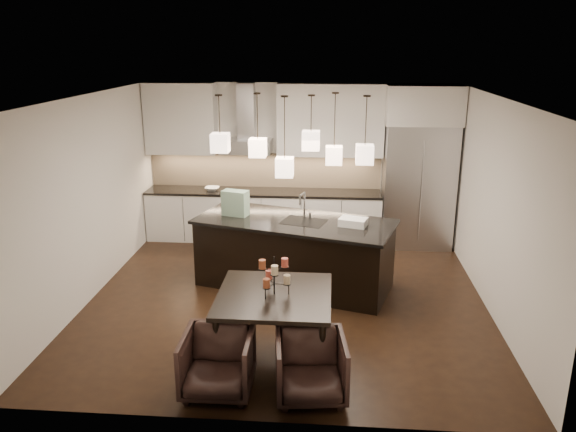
# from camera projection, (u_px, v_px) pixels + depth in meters

# --- Properties ---
(floor) EXTENTS (5.50, 5.50, 0.02)m
(floor) POSITION_uv_depth(u_px,v_px,m) (287.00, 298.00, 7.98)
(floor) COLOR black
(floor) RESTS_ON ground
(ceiling) EXTENTS (5.50, 5.50, 0.02)m
(ceiling) POSITION_uv_depth(u_px,v_px,m) (287.00, 96.00, 7.15)
(ceiling) COLOR white
(ceiling) RESTS_ON wall_back
(wall_back) EXTENTS (5.50, 0.02, 2.80)m
(wall_back) POSITION_uv_depth(u_px,v_px,m) (299.00, 161.00, 10.19)
(wall_back) COLOR silver
(wall_back) RESTS_ON ground
(wall_front) EXTENTS (5.50, 0.02, 2.80)m
(wall_front) POSITION_uv_depth(u_px,v_px,m) (261.00, 288.00, 4.94)
(wall_front) COLOR silver
(wall_front) RESTS_ON ground
(wall_left) EXTENTS (0.02, 5.50, 2.80)m
(wall_left) POSITION_uv_depth(u_px,v_px,m) (89.00, 198.00, 7.78)
(wall_left) COLOR silver
(wall_left) RESTS_ON ground
(wall_right) EXTENTS (0.02, 5.50, 2.80)m
(wall_right) POSITION_uv_depth(u_px,v_px,m) (496.00, 207.00, 7.36)
(wall_right) COLOR silver
(wall_right) RESTS_ON ground
(refrigerator) EXTENTS (1.20, 0.72, 2.15)m
(refrigerator) POSITION_uv_depth(u_px,v_px,m) (418.00, 186.00, 9.77)
(refrigerator) COLOR #B7B7BA
(refrigerator) RESTS_ON floor
(fridge_panel) EXTENTS (1.26, 0.72, 0.65)m
(fridge_panel) POSITION_uv_depth(u_px,v_px,m) (424.00, 105.00, 9.36)
(fridge_panel) COLOR silver
(fridge_panel) RESTS_ON refrigerator
(lower_cabinets) EXTENTS (4.21, 0.62, 0.88)m
(lower_cabinets) POSITION_uv_depth(u_px,v_px,m) (264.00, 216.00, 10.21)
(lower_cabinets) COLOR silver
(lower_cabinets) RESTS_ON floor
(countertop) EXTENTS (4.21, 0.66, 0.04)m
(countertop) POSITION_uv_depth(u_px,v_px,m) (263.00, 192.00, 10.08)
(countertop) COLOR black
(countertop) RESTS_ON lower_cabinets
(backsplash) EXTENTS (4.21, 0.02, 0.63)m
(backsplash) POSITION_uv_depth(u_px,v_px,m) (265.00, 170.00, 10.26)
(backsplash) COLOR tan
(backsplash) RESTS_ON countertop
(upper_cab_left) EXTENTS (1.25, 0.35, 1.25)m
(upper_cab_left) POSITION_uv_depth(u_px,v_px,m) (181.00, 119.00, 9.94)
(upper_cab_left) COLOR silver
(upper_cab_left) RESTS_ON wall_back
(upper_cab_right) EXTENTS (1.85, 0.35, 1.25)m
(upper_cab_right) POSITION_uv_depth(u_px,v_px,m) (330.00, 120.00, 9.74)
(upper_cab_right) COLOR silver
(upper_cab_right) RESTS_ON wall_back
(hood_canopy) EXTENTS (0.90, 0.52, 0.24)m
(hood_canopy) POSITION_uv_depth(u_px,v_px,m) (246.00, 146.00, 9.90)
(hood_canopy) COLOR #B7B7BA
(hood_canopy) RESTS_ON wall_back
(hood_chimney) EXTENTS (0.30, 0.28, 0.96)m
(hood_chimney) POSITION_uv_depth(u_px,v_px,m) (246.00, 111.00, 9.83)
(hood_chimney) COLOR #B7B7BA
(hood_chimney) RESTS_ON hood_canopy
(fruit_bowl) EXTENTS (0.26, 0.26, 0.06)m
(fruit_bowl) POSITION_uv_depth(u_px,v_px,m) (212.00, 189.00, 10.08)
(fruit_bowl) COLOR silver
(fruit_bowl) RESTS_ON countertop
(island_body) EXTENTS (2.95, 1.84, 0.97)m
(island_body) POSITION_uv_depth(u_px,v_px,m) (294.00, 254.00, 8.25)
(island_body) COLOR black
(island_body) RESTS_ON floor
(island_top) EXTENTS (3.06, 1.95, 0.04)m
(island_top) POSITION_uv_depth(u_px,v_px,m) (295.00, 222.00, 8.10)
(island_top) COLOR black
(island_top) RESTS_ON island_body
(faucet) EXTENTS (0.18, 0.28, 0.42)m
(faucet) POSITION_uv_depth(u_px,v_px,m) (304.00, 205.00, 8.10)
(faucet) COLOR silver
(faucet) RESTS_ON island_top
(tote_bag) EXTENTS (0.42, 0.30, 0.37)m
(tote_bag) POSITION_uv_depth(u_px,v_px,m) (235.00, 203.00, 8.28)
(tote_bag) COLOR #175538
(tote_bag) RESTS_ON island_top
(food_container) EXTENTS (0.43, 0.36, 0.11)m
(food_container) POSITION_uv_depth(u_px,v_px,m) (353.00, 222.00, 7.84)
(food_container) COLOR silver
(food_container) RESTS_ON island_top
(dining_table) EXTENTS (1.28, 1.28, 0.77)m
(dining_table) POSITION_uv_depth(u_px,v_px,m) (274.00, 324.00, 6.42)
(dining_table) COLOR black
(dining_table) RESTS_ON floor
(candelabra) EXTENTS (0.37, 0.37, 0.45)m
(candelabra) POSITION_uv_depth(u_px,v_px,m) (274.00, 275.00, 6.24)
(candelabra) COLOR black
(candelabra) RESTS_ON dining_table
(candle_a) EXTENTS (0.08, 0.08, 0.10)m
(candle_a) POSITION_uv_depth(u_px,v_px,m) (287.00, 279.00, 6.24)
(candle_a) COLOR beige
(candle_a) RESTS_ON candelabra
(candle_b) EXTENTS (0.08, 0.08, 0.10)m
(candle_b) POSITION_uv_depth(u_px,v_px,m) (269.00, 274.00, 6.37)
(candle_b) COLOR #CF4E3D
(candle_b) RESTS_ON candelabra
(candle_c) EXTENTS (0.08, 0.08, 0.10)m
(candle_c) POSITION_uv_depth(u_px,v_px,m) (266.00, 283.00, 6.14)
(candle_c) COLOR #9D4928
(candle_c) RESTS_ON candelabra
(candle_d) EXTENTS (0.08, 0.08, 0.10)m
(candle_d) POSITION_uv_depth(u_px,v_px,m) (285.00, 263.00, 6.28)
(candle_d) COLOR #CF4E3D
(candle_d) RESTS_ON candelabra
(candle_e) EXTENTS (0.08, 0.08, 0.10)m
(candle_e) POSITION_uv_depth(u_px,v_px,m) (262.00, 264.00, 6.23)
(candle_e) COLOR #9D4928
(candle_e) RESTS_ON candelabra
(candle_f) EXTENTS (0.08, 0.08, 0.10)m
(candle_f) POSITION_uv_depth(u_px,v_px,m) (275.00, 270.00, 6.07)
(candle_f) COLOR beige
(candle_f) RESTS_ON candelabra
(armchair_left) EXTENTS (0.72, 0.74, 0.66)m
(armchair_left) POSITION_uv_depth(u_px,v_px,m) (218.00, 363.00, 5.74)
(armchair_left) COLOR black
(armchair_left) RESTS_ON floor
(armchair_right) EXTENTS (0.78, 0.80, 0.66)m
(armchair_right) POSITION_uv_depth(u_px,v_px,m) (311.00, 367.00, 5.67)
(armchair_right) COLOR black
(armchair_right) RESTS_ON floor
(pendant_a) EXTENTS (0.24, 0.24, 0.26)m
(pendant_a) POSITION_uv_depth(u_px,v_px,m) (220.00, 143.00, 7.74)
(pendant_a) COLOR beige
(pendant_a) RESTS_ON ceiling
(pendant_b) EXTENTS (0.24, 0.24, 0.26)m
(pendant_b) POSITION_uv_depth(u_px,v_px,m) (258.00, 148.00, 8.02)
(pendant_b) COLOR beige
(pendant_b) RESTS_ON ceiling
(pendant_c) EXTENTS (0.24, 0.24, 0.26)m
(pendant_c) POSITION_uv_depth(u_px,v_px,m) (311.00, 141.00, 7.70)
(pendant_c) COLOR beige
(pendant_c) RESTS_ON ceiling
(pendant_d) EXTENTS (0.24, 0.24, 0.26)m
(pendant_d) POSITION_uv_depth(u_px,v_px,m) (334.00, 155.00, 8.15)
(pendant_d) COLOR beige
(pendant_d) RESTS_ON ceiling
(pendant_e) EXTENTS (0.24, 0.24, 0.26)m
(pendant_e) POSITION_uv_depth(u_px,v_px,m) (365.00, 154.00, 7.66)
(pendant_e) COLOR beige
(pendant_e) RESTS_ON ceiling
(pendant_f) EXTENTS (0.24, 0.24, 0.26)m
(pendant_f) POSITION_uv_depth(u_px,v_px,m) (285.00, 167.00, 7.66)
(pendant_f) COLOR beige
(pendant_f) RESTS_ON ceiling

